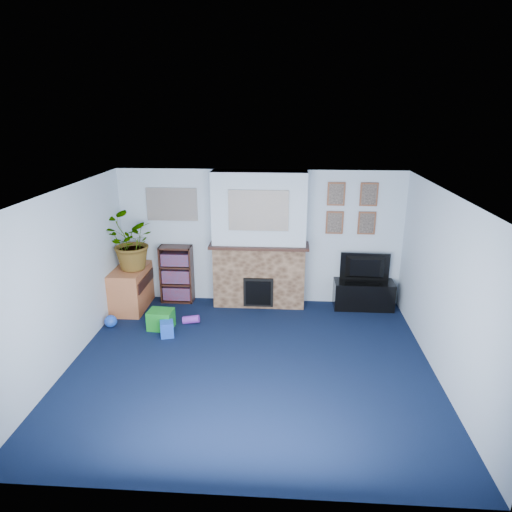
# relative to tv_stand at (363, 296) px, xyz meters

# --- Properties ---
(floor) EXTENTS (5.00, 4.50, 0.01)m
(floor) POSITION_rel_tv_stand_xyz_m (-1.85, -2.03, -0.23)
(floor) COLOR #0D1835
(floor) RESTS_ON ground
(ceiling) EXTENTS (5.00, 4.50, 0.01)m
(ceiling) POSITION_rel_tv_stand_xyz_m (-1.85, -2.03, 2.17)
(ceiling) COLOR white
(ceiling) RESTS_ON wall_back
(wall_back) EXTENTS (5.00, 0.04, 2.40)m
(wall_back) POSITION_rel_tv_stand_xyz_m (-1.85, 0.22, 0.97)
(wall_back) COLOR silver
(wall_back) RESTS_ON ground
(wall_front) EXTENTS (5.00, 0.04, 2.40)m
(wall_front) POSITION_rel_tv_stand_xyz_m (-1.85, -4.28, 0.97)
(wall_front) COLOR silver
(wall_front) RESTS_ON ground
(wall_left) EXTENTS (0.04, 4.50, 2.40)m
(wall_left) POSITION_rel_tv_stand_xyz_m (-4.35, -2.03, 0.97)
(wall_left) COLOR silver
(wall_left) RESTS_ON ground
(wall_right) EXTENTS (0.04, 4.50, 2.40)m
(wall_right) POSITION_rel_tv_stand_xyz_m (0.65, -2.03, 0.97)
(wall_right) COLOR silver
(wall_right) RESTS_ON ground
(chimney_breast) EXTENTS (1.72, 0.50, 2.40)m
(chimney_breast) POSITION_rel_tv_stand_xyz_m (-1.85, 0.02, 0.96)
(chimney_breast) COLOR brown
(chimney_breast) RESTS_ON ground
(collage_main) EXTENTS (1.00, 0.03, 0.68)m
(collage_main) POSITION_rel_tv_stand_xyz_m (-1.85, -0.19, 1.55)
(collage_main) COLOR gray
(collage_main) RESTS_ON chimney_breast
(collage_left) EXTENTS (0.90, 0.03, 0.58)m
(collage_left) POSITION_rel_tv_stand_xyz_m (-3.40, 0.21, 1.55)
(collage_left) COLOR gray
(collage_left) RESTS_ON wall_back
(portrait_tl) EXTENTS (0.30, 0.03, 0.40)m
(portrait_tl) POSITION_rel_tv_stand_xyz_m (-0.55, 0.20, 1.77)
(portrait_tl) COLOR brown
(portrait_tl) RESTS_ON wall_back
(portrait_tr) EXTENTS (0.30, 0.03, 0.40)m
(portrait_tr) POSITION_rel_tv_stand_xyz_m (-0.00, 0.20, 1.77)
(portrait_tr) COLOR brown
(portrait_tr) RESTS_ON wall_back
(portrait_bl) EXTENTS (0.30, 0.03, 0.40)m
(portrait_bl) POSITION_rel_tv_stand_xyz_m (-0.55, 0.20, 1.27)
(portrait_bl) COLOR brown
(portrait_bl) RESTS_ON wall_back
(portrait_br) EXTENTS (0.30, 0.03, 0.40)m
(portrait_br) POSITION_rel_tv_stand_xyz_m (-0.00, 0.20, 1.27)
(portrait_br) COLOR brown
(portrait_br) RESTS_ON wall_back
(tv_stand) EXTENTS (1.04, 0.44, 0.49)m
(tv_stand) POSITION_rel_tv_stand_xyz_m (0.00, 0.00, 0.00)
(tv_stand) COLOR black
(tv_stand) RESTS_ON ground
(television) EXTENTS (0.86, 0.15, 0.49)m
(television) POSITION_rel_tv_stand_xyz_m (0.00, 0.02, 0.51)
(television) COLOR black
(television) RESTS_ON tv_stand
(bookshelf) EXTENTS (0.58, 0.28, 1.05)m
(bookshelf) POSITION_rel_tv_stand_xyz_m (-3.35, 0.08, 0.28)
(bookshelf) COLOR #321912
(bookshelf) RESTS_ON ground
(sideboard) EXTENTS (0.53, 0.95, 0.74)m
(sideboard) POSITION_rel_tv_stand_xyz_m (-4.09, -0.28, 0.12)
(sideboard) COLOR #BB663C
(sideboard) RESTS_ON ground
(potted_plant) EXTENTS (1.15, 1.11, 0.97)m
(potted_plant) POSITION_rel_tv_stand_xyz_m (-4.04, -0.33, 1.00)
(potted_plant) COLOR #26661E
(potted_plant) RESTS_ON sideboard
(mantel_clock) EXTENTS (0.10, 0.06, 0.13)m
(mantel_clock) POSITION_rel_tv_stand_xyz_m (-1.92, -0.03, 1.00)
(mantel_clock) COLOR gold
(mantel_clock) RESTS_ON chimney_breast
(mantel_candle) EXTENTS (0.05, 0.05, 0.16)m
(mantel_candle) POSITION_rel_tv_stand_xyz_m (-1.55, -0.03, 1.01)
(mantel_candle) COLOR #B2BFC6
(mantel_candle) RESTS_ON chimney_breast
(mantel_teddy) EXTENTS (0.13, 0.13, 0.13)m
(mantel_teddy) POSITION_rel_tv_stand_xyz_m (-2.40, -0.03, 0.99)
(mantel_teddy) COLOR gray
(mantel_teddy) RESTS_ON chimney_breast
(mantel_can) EXTENTS (0.06, 0.06, 0.13)m
(mantel_can) POSITION_rel_tv_stand_xyz_m (-1.22, -0.03, 0.99)
(mantel_can) COLOR blue
(mantel_can) RESTS_ON chimney_breast
(green_crate) EXTENTS (0.41, 0.34, 0.31)m
(green_crate) POSITION_rel_tv_stand_xyz_m (-3.38, -1.03, -0.08)
(green_crate) COLOR #198C26
(green_crate) RESTS_ON ground
(toy_ball) EXTENTS (0.20, 0.20, 0.20)m
(toy_ball) POSITION_rel_tv_stand_xyz_m (-4.20, -1.04, -0.14)
(toy_ball) COLOR blue
(toy_ball) RESTS_ON ground
(toy_block) EXTENTS (0.25, 0.25, 0.24)m
(toy_block) POSITION_rel_tv_stand_xyz_m (-3.21, -1.29, -0.12)
(toy_block) COLOR blue
(toy_block) RESTS_ON ground
(toy_tube) EXTENTS (0.29, 0.13, 0.16)m
(toy_tube) POSITION_rel_tv_stand_xyz_m (-2.93, -0.83, -0.15)
(toy_tube) COLOR purple
(toy_tube) RESTS_ON ground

